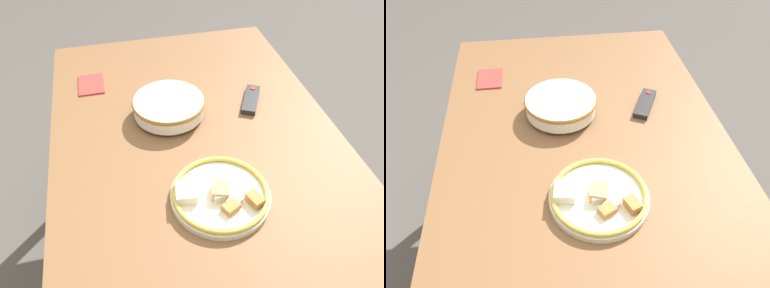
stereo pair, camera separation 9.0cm
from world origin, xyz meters
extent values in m
plane|color=#4C4742|center=(0.00, 0.00, 0.00)|extent=(8.00, 8.00, 0.00)
cube|color=brown|center=(0.00, 0.00, 0.73)|extent=(1.51, 0.93, 0.04)
cylinder|color=brown|center=(-0.68, -0.39, 0.36)|extent=(0.06, 0.06, 0.71)
cylinder|color=brown|center=(-0.68, 0.39, 0.36)|extent=(0.06, 0.06, 0.71)
cylinder|color=silver|center=(-0.19, -0.07, 0.76)|extent=(0.11, 0.11, 0.01)
cylinder|color=silver|center=(-0.19, -0.07, 0.79)|extent=(0.24, 0.24, 0.05)
cylinder|color=#9E4C1E|center=(-0.19, -0.07, 0.79)|extent=(0.21, 0.21, 0.05)
torus|color=#936023|center=(-0.19, -0.07, 0.81)|extent=(0.25, 0.25, 0.01)
cylinder|color=beige|center=(0.20, 0.00, 0.76)|extent=(0.27, 0.27, 0.02)
torus|color=gold|center=(0.20, 0.00, 0.78)|extent=(0.27, 0.27, 0.01)
cube|color=tan|center=(0.20, 0.00, 0.79)|extent=(0.07, 0.06, 0.03)
cube|color=silver|center=(0.24, 0.03, 0.78)|extent=(0.05, 0.05, 0.02)
cube|color=#B2753D|center=(0.26, 0.01, 0.78)|extent=(0.05, 0.05, 0.02)
cube|color=silver|center=(0.21, -0.01, 0.78)|extent=(0.05, 0.04, 0.02)
cube|color=silver|center=(0.19, -0.09, 0.79)|extent=(0.07, 0.06, 0.03)
cube|color=#B2753D|center=(0.25, 0.08, 0.79)|extent=(0.06, 0.05, 0.03)
cube|color=black|center=(-0.20, 0.23, 0.76)|extent=(0.16, 0.12, 0.02)
cylinder|color=red|center=(-0.24, 0.26, 0.78)|extent=(0.02, 0.02, 0.00)
cube|color=#B2332D|center=(-0.44, -0.32, 0.76)|extent=(0.13, 0.09, 0.01)
camera|label=1|loc=(0.81, -0.23, 1.57)|focal=35.00mm
camera|label=2|loc=(0.83, -0.14, 1.57)|focal=35.00mm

